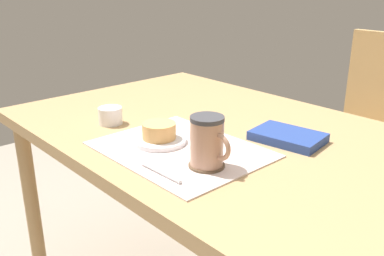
# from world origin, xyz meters

# --- Properties ---
(dining_table) EXTENTS (1.39, 0.82, 0.72)m
(dining_table) POSITION_xyz_m (0.00, 0.00, 0.65)
(dining_table) COLOR tan
(dining_table) RESTS_ON ground_plane
(wooden_chair) EXTENTS (0.43, 0.43, 0.92)m
(wooden_chair) POSITION_xyz_m (0.05, 0.77, 0.51)
(wooden_chair) COLOR tan
(wooden_chair) RESTS_ON ground_plane
(placemat) EXTENTS (0.41, 0.32, 0.00)m
(placemat) POSITION_xyz_m (-0.02, -0.18, 0.72)
(placemat) COLOR silver
(placemat) RESTS_ON dining_table
(pastry_plate) EXTENTS (0.14, 0.14, 0.01)m
(pastry_plate) POSITION_xyz_m (-0.09, -0.20, 0.73)
(pastry_plate) COLOR white
(pastry_plate) RESTS_ON placemat
(pastry) EXTENTS (0.09, 0.09, 0.04)m
(pastry) POSITION_xyz_m (-0.09, -0.20, 0.75)
(pastry) COLOR #E0A860
(pastry) RESTS_ON pastry_plate
(coffee_coaster) EXTENTS (0.08, 0.08, 0.00)m
(coffee_coaster) POSITION_xyz_m (0.10, -0.21, 0.72)
(coffee_coaster) COLOR brown
(coffee_coaster) RESTS_ON placemat
(coffee_mug) EXTENTS (0.11, 0.08, 0.12)m
(coffee_mug) POSITION_xyz_m (0.10, -0.21, 0.78)
(coffee_mug) COLOR tan
(coffee_mug) RESTS_ON coffee_coaster
(teaspoon) EXTENTS (0.13, 0.01, 0.01)m
(teaspoon) POSITION_xyz_m (0.06, -0.31, 0.73)
(teaspoon) COLOR silver
(teaspoon) RESTS_ON placemat
(sugar_bowl) EXTENTS (0.07, 0.07, 0.05)m
(sugar_bowl) POSITION_xyz_m (-0.32, -0.20, 0.74)
(sugar_bowl) COLOR white
(sugar_bowl) RESTS_ON dining_table
(small_book) EXTENTS (0.20, 0.15, 0.02)m
(small_book) POSITION_xyz_m (0.12, 0.07, 0.73)
(small_book) COLOR navy
(small_book) RESTS_ON dining_table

